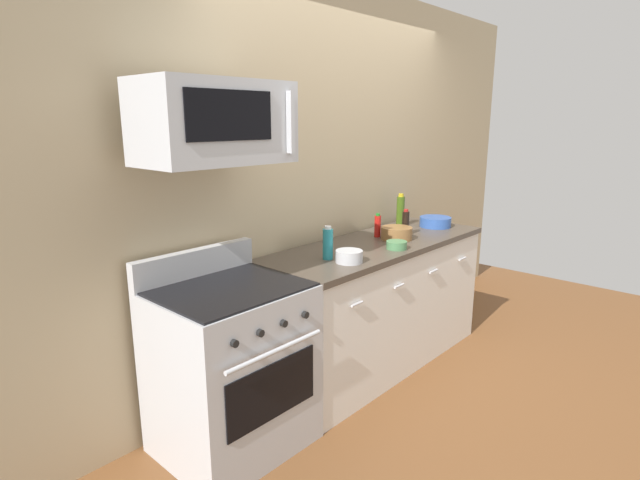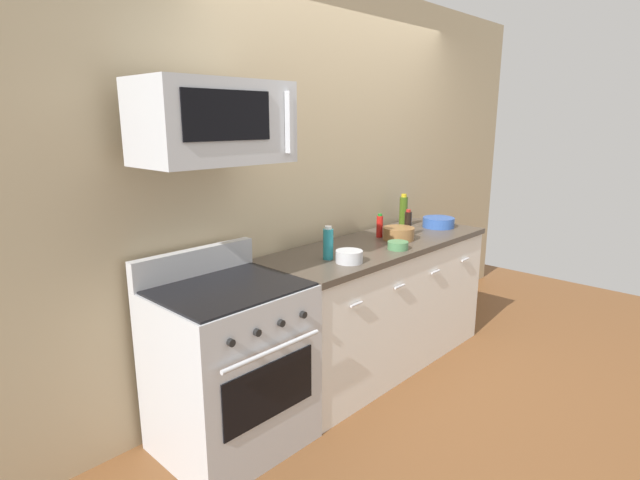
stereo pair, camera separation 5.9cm
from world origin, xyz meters
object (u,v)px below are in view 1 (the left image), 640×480
(bowl_steel_prep, at_px, (349,256))
(bowl_wooden_salad, at_px, (397,233))
(bowl_blue_mixing, at_px, (435,221))
(bottle_hot_sauce_red, at_px, (378,226))
(microwave, at_px, (215,122))
(range_oven, at_px, (232,366))
(bottle_soy_sauce_dark, at_px, (406,223))
(bowl_green_glaze, at_px, (397,245))
(bottle_olive_oil, at_px, (400,211))
(bottle_dish_soap, at_px, (328,243))

(bowl_steel_prep, bearing_deg, bowl_wooden_salad, 10.07)
(bowl_blue_mixing, bearing_deg, bottle_hot_sauce_red, 167.52)
(microwave, bearing_deg, bowl_steel_prep, -15.50)
(range_oven, distance_m, bowl_wooden_salad, 1.56)
(microwave, bearing_deg, bowl_blue_mixing, -2.16)
(range_oven, relative_size, bottle_soy_sauce_dark, 5.41)
(bowl_blue_mixing, distance_m, bowl_steel_prep, 1.28)
(bottle_hot_sauce_red, height_order, bowl_wooden_salad, bottle_hot_sauce_red)
(bowl_green_glaze, bearing_deg, microwave, 168.76)
(bottle_soy_sauce_dark, relative_size, bowl_blue_mixing, 0.79)
(bottle_hot_sauce_red, height_order, bowl_steel_prep, bottle_hot_sauce_red)
(bottle_olive_oil, height_order, bowl_green_glaze, bottle_olive_oil)
(bowl_wooden_salad, bearing_deg, bowl_blue_mixing, 1.53)
(bottle_olive_oil, height_order, bottle_dish_soap, bottle_olive_oil)
(microwave, distance_m, bottle_hot_sauce_red, 1.63)
(bottle_hot_sauce_red, relative_size, bottle_dish_soap, 0.83)
(range_oven, height_order, bowl_wooden_salad, range_oven)
(bottle_olive_oil, xyz_separation_m, bowl_green_glaze, (-0.63, -0.39, -0.10))
(microwave, distance_m, bowl_blue_mixing, 2.20)
(range_oven, distance_m, bottle_dish_soap, 0.93)
(microwave, height_order, bowl_green_glaze, microwave)
(bowl_wooden_salad, relative_size, bowl_steel_prep, 1.35)
(bottle_dish_soap, bearing_deg, bowl_green_glaze, -19.41)
(range_oven, distance_m, bowl_blue_mixing, 2.11)
(bottle_hot_sauce_red, distance_m, bottle_dish_soap, 0.71)
(bowl_blue_mixing, relative_size, bowl_wooden_salad, 1.12)
(bowl_green_glaze, height_order, bowl_wooden_salad, bowl_wooden_salad)
(bottle_hot_sauce_red, distance_m, bowl_steel_prep, 0.72)
(range_oven, relative_size, bottle_olive_oil, 4.02)
(range_oven, xyz_separation_m, microwave, (0.00, 0.04, 1.28))
(bowl_green_glaze, bearing_deg, bowl_steel_prep, 176.16)
(bowl_blue_mixing, height_order, bowl_steel_prep, bowl_blue_mixing)
(bowl_blue_mixing, xyz_separation_m, bowl_steel_prep, (-1.27, -0.14, -0.00))
(bowl_steel_prep, bearing_deg, bottle_olive_oil, 18.07)
(bottle_soy_sauce_dark, xyz_separation_m, bowl_steel_prep, (-0.85, -0.15, -0.05))
(microwave, xyz_separation_m, bottle_olive_oil, (1.87, 0.14, -0.70))
(range_oven, height_order, bottle_dish_soap, bottle_dish_soap)
(range_oven, relative_size, bottle_dish_soap, 5.11)
(microwave, distance_m, bottle_dish_soap, 1.05)
(range_oven, relative_size, bowl_wooden_salad, 4.78)
(bottle_hot_sauce_red, xyz_separation_m, bowl_wooden_salad, (0.03, -0.15, -0.04))
(microwave, relative_size, bowl_steel_prep, 4.50)
(bottle_olive_oil, height_order, bottle_soy_sauce_dark, bottle_olive_oil)
(bottle_hot_sauce_red, bearing_deg, bowl_wooden_salad, -79.50)
(bottle_soy_sauce_dark, bearing_deg, bowl_steel_prep, -170.08)
(microwave, xyz_separation_m, bottle_dish_soap, (0.75, -0.07, -0.73))
(bowl_green_glaze, xyz_separation_m, bowl_wooden_salad, (0.23, 0.15, 0.02))
(bottle_olive_oil, relative_size, bowl_green_glaze, 1.92)
(bottle_hot_sauce_red, bearing_deg, bowl_green_glaze, -123.61)
(microwave, bearing_deg, bottle_olive_oil, 4.27)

